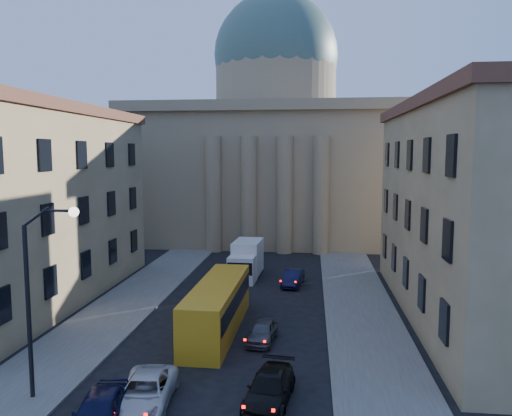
% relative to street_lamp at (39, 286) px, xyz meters
% --- Properties ---
extents(sidewalk_left, '(5.00, 60.00, 0.15)m').
position_rel_street_lamp_xyz_m(sidewalk_left, '(-1.53, 10.00, -5.21)').
color(sidewalk_left, '#56544F').
rests_on(sidewalk_left, ground).
extents(sidewalk_right, '(5.00, 60.00, 0.15)m').
position_rel_street_lamp_xyz_m(sidewalk_right, '(15.47, 10.00, -5.21)').
color(sidewalk_right, '#56544F').
rests_on(sidewalk_right, ground).
extents(church, '(68.02, 28.76, 36.60)m').
position_rel_street_lamp_xyz_m(church, '(6.97, 47.47, 6.59)').
color(church, '#8B7355').
rests_on(church, ground).
extents(building_left, '(11.60, 26.60, 14.70)m').
position_rel_street_lamp_xyz_m(building_left, '(-10.03, 14.00, 2.14)').
color(building_left, tan).
rests_on(building_left, ground).
extents(building_right, '(11.60, 26.60, 14.70)m').
position_rel_street_lamp_xyz_m(building_right, '(23.97, 14.00, 2.14)').
color(building_right, tan).
rests_on(building_right, ground).
extents(street_lamp, '(2.62, 0.44, 8.83)m').
position_rel_street_lamp_xyz_m(street_lamp, '(0.00, 0.00, 0.00)').
color(street_lamp, black).
rests_on(street_lamp, ground).
extents(car_left_near, '(2.47, 4.81, 1.57)m').
position_rel_street_lamp_xyz_m(car_left_near, '(3.57, -2.08, -4.50)').
color(car_left_near, black).
rests_on(car_left_near, ground).
extents(car_left_mid, '(2.69, 5.10, 1.37)m').
position_rel_street_lamp_xyz_m(car_left_mid, '(4.76, -0.10, -4.60)').
color(car_left_mid, silver).
rests_on(car_left_mid, ground).
extents(car_right_mid, '(2.38, 4.77, 1.33)m').
position_rel_street_lamp_xyz_m(car_right_mid, '(10.18, 0.88, -4.62)').
color(car_right_mid, black).
rests_on(car_right_mid, ground).
extents(car_right_far, '(1.81, 3.70, 1.22)m').
position_rel_street_lamp_xyz_m(car_right_far, '(9.15, 8.12, -4.68)').
color(car_right_far, '#47464B').
rests_on(car_right_far, ground).
extents(car_right_distant, '(1.93, 4.15, 1.32)m').
position_rel_street_lamp_xyz_m(car_right_distant, '(10.47, 20.96, -4.63)').
color(car_right_distant, black).
rests_on(car_right_distant, ground).
extents(city_bus, '(2.67, 10.88, 3.06)m').
position_rel_street_lamp_xyz_m(city_bus, '(6.17, 9.57, -3.64)').
color(city_bus, orange).
rests_on(city_bus, ground).
extents(box_truck, '(2.59, 5.95, 3.21)m').
position_rel_street_lamp_xyz_m(box_truck, '(6.17, 23.27, -3.77)').
color(box_truck, silver).
rests_on(box_truck, ground).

